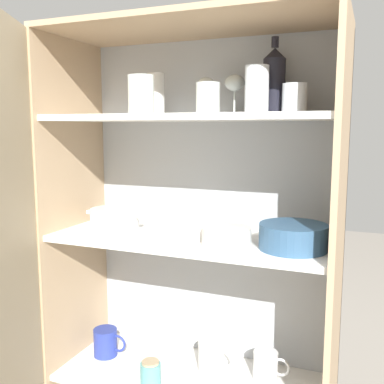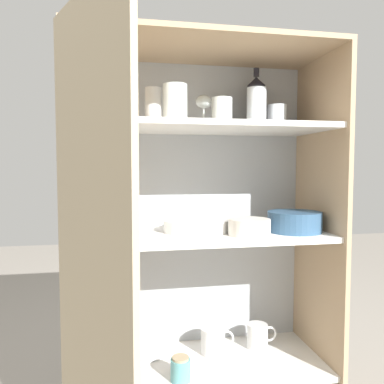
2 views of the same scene
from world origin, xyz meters
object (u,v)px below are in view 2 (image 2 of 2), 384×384
plate_stack_white (196,226)px  coffee_mug_primary (213,341)px  serving_bowl_small (249,226)px  mixing_bowl_large (294,221)px  wine_bottle (256,103)px  storage_jar (180,369)px  casserole_dish (125,225)px

plate_stack_white → coffee_mug_primary: plate_stack_white is taller
serving_bowl_small → coffee_mug_primary: serving_bowl_small is taller
mixing_bowl_large → serving_bowl_small: bearing=-168.0°
wine_bottle → mixing_bowl_large: bearing=-56.9°
mixing_bowl_large → storage_jar: bearing=-171.9°
mixing_bowl_large → coffee_mug_primary: size_ratio=1.49×
wine_bottle → serving_bowl_small: 0.53m
mixing_bowl_large → wine_bottle: bearing=123.1°
wine_bottle → mixing_bowl_large: size_ratio=1.21×
casserole_dish → storage_jar: size_ratio=2.61×
wine_bottle → coffee_mug_primary: 0.98m
casserole_dish → storage_jar: casserole_dish is taller
wine_bottle → storage_jar: 1.06m
casserole_dish → mixing_bowl_large: bearing=-2.9°
serving_bowl_small → plate_stack_white: bearing=146.1°
mixing_bowl_large → serving_bowl_small: mixing_bowl_large is taller
storage_jar → plate_stack_white: bearing=58.9°
wine_bottle → storage_jar: wine_bottle is taller
plate_stack_white → casserole_dish: size_ratio=1.12×
mixing_bowl_large → plate_stack_white: bearing=168.6°
plate_stack_white → serving_bowl_small: bearing=-33.9°
plate_stack_white → serving_bowl_small: serving_bowl_small is taller
wine_bottle → storage_jar: bearing=-147.6°
plate_stack_white → storage_jar: 0.51m
casserole_dish → storage_jar: 0.54m
coffee_mug_primary → wine_bottle: bearing=15.3°
storage_jar → wine_bottle: bearing=32.4°
plate_stack_white → mixing_bowl_large: 0.38m
casserole_dish → coffee_mug_primary: size_ratio=1.65×
wine_bottle → casserole_dish: wine_bottle is taller
wine_bottle → plate_stack_white: bearing=-162.7°
mixing_bowl_large → serving_bowl_small: 0.20m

